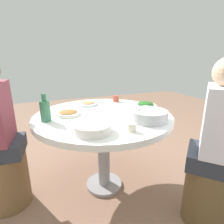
{
  "coord_description": "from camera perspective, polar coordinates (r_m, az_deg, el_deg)",
  "views": [
    {
      "loc": [
        0.5,
        1.45,
        1.23
      ],
      "look_at": [
        -0.02,
        0.16,
        0.8
      ],
      "focal_mm": 29.39,
      "sensor_mm": 36.0,
      "label": 1
    }
  ],
  "objects": [
    {
      "name": "ground",
      "position": [
        1.97,
        -2.45,
        -21.74
      ],
      "size": [
        8.0,
        8.0,
        0.0
      ],
      "primitive_type": "plane",
      "color": "#8D6955"
    },
    {
      "name": "round_dining_table",
      "position": [
        1.64,
        -2.73,
        -3.8
      ],
      "size": [
        1.19,
        1.19,
        0.74
      ],
      "color": "#99999E",
      "rests_on": "ground"
    },
    {
      "name": "rice_bowl",
      "position": [
        1.46,
        11.4,
        -0.98
      ],
      "size": [
        0.29,
        0.29,
        0.09
      ],
      "color": "#B2B5BA",
      "rests_on": "round_dining_table"
    },
    {
      "name": "soup_bowl",
      "position": [
        1.23,
        -6.23,
        -4.97
      ],
      "size": [
        0.26,
        0.28,
        0.06
      ],
      "color": "white",
      "rests_on": "round_dining_table"
    },
    {
      "name": "dish_shrimp",
      "position": [
        1.91,
        -7.53,
        2.64
      ],
      "size": [
        0.19,
        0.19,
        0.04
      ],
      "color": "white",
      "rests_on": "round_dining_table"
    },
    {
      "name": "dish_tofu_braise",
      "position": [
        1.62,
        -13.5,
        -0.32
      ],
      "size": [
        0.2,
        0.2,
        0.04
      ],
      "color": "white",
      "rests_on": "round_dining_table"
    },
    {
      "name": "dish_greens",
      "position": [
        1.85,
        10.3,
        2.21
      ],
      "size": [
        0.22,
        0.22,
        0.05
      ],
      "color": "white",
      "rests_on": "round_dining_table"
    },
    {
      "name": "green_bottle",
      "position": [
        1.5,
        -20.06,
        0.51
      ],
      "size": [
        0.08,
        0.08,
        0.22
      ],
      "color": "#387754",
      "rests_on": "round_dining_table"
    },
    {
      "name": "tea_cup_near",
      "position": [
        1.24,
        6.15,
        -4.76
      ],
      "size": [
        0.06,
        0.06,
        0.06
      ],
      "primitive_type": "cylinder",
      "color": "beige",
      "rests_on": "round_dining_table"
    },
    {
      "name": "tea_cup_far",
      "position": [
        2.04,
        1.22,
        4.18
      ],
      "size": [
        0.06,
        0.06,
        0.07
      ],
      "primitive_type": "cylinder",
      "color": "#BD4A38",
      "rests_on": "round_dining_table"
    },
    {
      "name": "stool_for_diner_left",
      "position": [
        1.87,
        -29.96,
        -17.73
      ],
      "size": [
        0.35,
        0.35,
        0.47
      ],
      "primitive_type": "cylinder",
      "color": "brown",
      "rests_on": "ground"
    },
    {
      "name": "stool_for_diner_right",
      "position": [
        1.67,
        27.41,
        -21.65
      ],
      "size": [
        0.33,
        0.33,
        0.47
      ],
      "primitive_type": "cylinder",
      "color": "brown",
      "rests_on": "ground"
    },
    {
      "name": "diner_right",
      "position": [
        1.42,
        30.41,
        -3.57
      ],
      "size": [
        0.47,
        0.47,
        0.76
      ],
      "color": "#2D333D",
      "rests_on": "stool_for_diner_right"
    }
  ]
}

